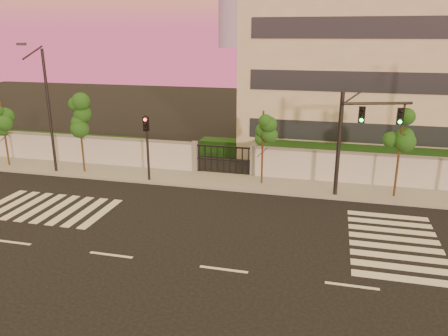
{
  "coord_description": "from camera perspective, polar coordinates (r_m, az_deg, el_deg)",
  "views": [
    {
      "loc": [
        3.78,
        -15.16,
        9.13
      ],
      "look_at": [
        -1.48,
        6.0,
        2.39
      ],
      "focal_mm": 35.0,
      "sensor_mm": 36.0,
      "label": 1
    }
  ],
  "objects": [
    {
      "name": "street_tree_c",
      "position": [
        30.35,
        -18.34,
        6.49
      ],
      "size": [
        1.54,
        1.23,
        5.38
      ],
      "color": "#382314",
      "rests_on": "ground"
    },
    {
      "name": "hedge_row",
      "position": [
        31.15,
        8.63,
        1.49
      ],
      "size": [
        41.0,
        4.25,
        1.8
      ],
      "color": "black",
      "rests_on": "ground"
    },
    {
      "name": "streetlight_west",
      "position": [
        30.86,
        -22.13,
        7.57
      ],
      "size": [
        0.51,
        2.07,
        8.61
      ],
      "color": "black",
      "rests_on": "ground"
    },
    {
      "name": "institutional_building",
      "position": [
        37.63,
        22.33,
        11.39
      ],
      "size": [
        24.4,
        12.4,
        12.25
      ],
      "color": "#BDB5A0",
      "rests_on": "ground"
    },
    {
      "name": "traffic_signal_secondary",
      "position": [
        27.7,
        -10.02,
        3.65
      ],
      "size": [
        0.34,
        0.34,
        4.38
      ],
      "rotation": [
        0.0,
        0.0,
        0.24
      ],
      "color": "black",
      "rests_on": "ground"
    },
    {
      "name": "street_tree_d",
      "position": [
        26.64,
        5.16,
        4.83
      ],
      "size": [
        1.49,
        1.19,
        4.71
      ],
      "color": "#382314",
      "rests_on": "ground"
    },
    {
      "name": "perimeter_wall",
      "position": [
        28.57,
        5.99,
        0.69
      ],
      "size": [
        60.0,
        0.36,
        2.2
      ],
      "color": "#B7BABF",
      "rests_on": "ground"
    },
    {
      "name": "road_markings",
      "position": [
        21.68,
        -1.71,
        -7.72
      ],
      "size": [
        57.0,
        7.62,
        0.02
      ],
      "color": "silver",
      "rests_on": "ground"
    },
    {
      "name": "traffic_signal_main",
      "position": [
        25.33,
        16.64,
        4.47
      ],
      "size": [
        3.82,
        1.24,
        6.12
      ],
      "rotation": [
        0.0,
        0.0,
        0.29
      ],
      "color": "black",
      "rests_on": "ground"
    },
    {
      "name": "sidewalk",
      "position": [
        27.47,
        5.26,
        -2.15
      ],
      "size": [
        60.0,
        3.0,
        0.15
      ],
      "primitive_type": "cube",
      "color": "gray",
      "rests_on": "ground"
    },
    {
      "name": "street_tree_e",
      "position": [
        26.1,
        22.26,
        4.7
      ],
      "size": [
        1.57,
        1.25,
        5.53
      ],
      "color": "#382314",
      "rests_on": "ground"
    },
    {
      "name": "street_tree_b",
      "position": [
        34.05,
        -26.9,
        5.71
      ],
      "size": [
        1.55,
        1.23,
        4.68
      ],
      "color": "#382314",
      "rests_on": "ground"
    },
    {
      "name": "ground",
      "position": [
        18.1,
        -0.04,
        -13.12
      ],
      "size": [
        120.0,
        120.0,
        0.0
      ],
      "primitive_type": "plane",
      "color": "black",
      "rests_on": "ground"
    }
  ]
}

